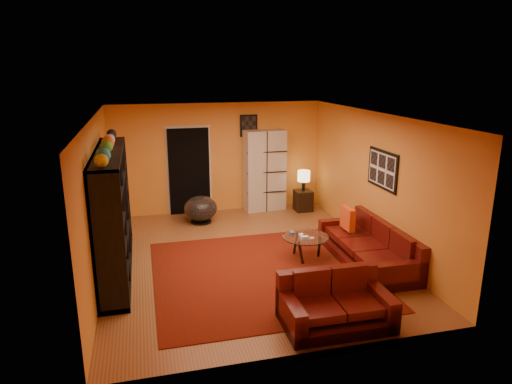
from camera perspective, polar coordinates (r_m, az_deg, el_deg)
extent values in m
plane|color=brown|center=(8.49, -1.19, -8.23)|extent=(6.00, 6.00, 0.00)
plane|color=white|center=(7.82, -1.29, 9.51)|extent=(6.00, 6.00, 0.00)
plane|color=orange|center=(10.93, -4.77, 4.25)|extent=(6.00, 0.00, 6.00)
plane|color=orange|center=(5.33, 6.08, -7.91)|extent=(6.00, 0.00, 6.00)
plane|color=orange|center=(7.91, -19.18, -0.90)|extent=(0.00, 6.00, 6.00)
plane|color=orange|center=(8.94, 14.59, 1.29)|extent=(0.00, 6.00, 6.00)
cube|color=#511209|center=(7.89, 0.69, -10.09)|extent=(3.60, 3.60, 0.01)
cube|color=black|center=(10.86, -8.35, 2.56)|extent=(0.95, 0.10, 2.04)
cube|color=black|center=(8.60, 15.55, 2.74)|extent=(0.03, 1.00, 0.70)
cube|color=black|center=(10.94, -0.93, 8.29)|extent=(0.42, 0.03, 0.52)
cube|color=black|center=(7.96, -17.42, -2.52)|extent=(0.45, 3.00, 2.10)
imported|color=black|center=(7.97, -17.02, -2.91)|extent=(0.94, 0.12, 0.54)
cube|color=#470B09|center=(8.49, 13.64, -7.50)|extent=(1.00, 2.37, 0.32)
cube|color=#470B09|center=(8.57, 16.10, -5.55)|extent=(0.22, 2.36, 0.85)
cube|color=#470B09|center=(7.57, 17.43, -9.47)|extent=(0.97, 0.19, 0.62)
cube|color=#470B09|center=(9.35, 10.73, -4.19)|extent=(0.97, 0.19, 0.62)
cube|color=#470B09|center=(7.82, 15.71, -7.23)|extent=(0.75, 0.66, 0.12)
cube|color=#470B09|center=(8.36, 13.53, -5.58)|extent=(0.75, 0.66, 0.12)
cube|color=#470B09|center=(8.92, 11.63, -4.12)|extent=(0.75, 0.66, 0.12)
cube|color=#470B09|center=(6.49, 9.93, -14.83)|extent=(1.47, 0.89, 0.32)
cube|color=#470B09|center=(6.64, 8.85, -11.43)|extent=(1.46, 0.20, 0.85)
cube|color=#470B09|center=(6.67, 15.16, -12.79)|extent=(0.19, 0.88, 0.62)
cube|color=#470B09|center=(6.21, 4.40, -14.51)|extent=(0.19, 0.88, 0.62)
cube|color=#470B09|center=(6.41, 12.51, -12.20)|extent=(0.54, 0.66, 0.12)
cube|color=#470B09|center=(6.21, 7.83, -12.93)|extent=(0.54, 0.66, 0.12)
cube|color=#ED4C1A|center=(8.81, 11.39, -3.27)|extent=(0.12, 0.42, 0.42)
cylinder|color=silver|center=(8.36, 6.21, -5.59)|extent=(0.84, 0.84, 0.02)
cylinder|color=black|center=(8.50, 7.90, -6.82)|extent=(0.05, 0.05, 0.40)
cylinder|color=black|center=(8.61, 4.98, -6.41)|extent=(0.05, 0.05, 0.40)
cylinder|color=black|center=(8.20, 5.63, -7.57)|extent=(0.05, 0.05, 0.40)
cube|color=silver|center=(11.03, 1.07, 2.70)|extent=(1.02, 0.53, 1.96)
cylinder|color=black|center=(10.41, -6.89, -3.67)|extent=(0.44, 0.44, 0.03)
cylinder|color=black|center=(10.39, -6.90, -3.25)|extent=(0.06, 0.06, 0.15)
ellipsoid|color=#443C3C|center=(10.32, -6.94, -2.04)|extent=(0.75, 0.75, 0.56)
cube|color=black|center=(11.17, 5.90, -1.07)|extent=(0.40, 0.40, 0.50)
cylinder|color=black|center=(11.08, 5.96, 0.76)|extent=(0.08, 0.08, 0.24)
cylinder|color=#E6C57E|center=(11.02, 5.99, 2.01)|extent=(0.30, 0.30, 0.26)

